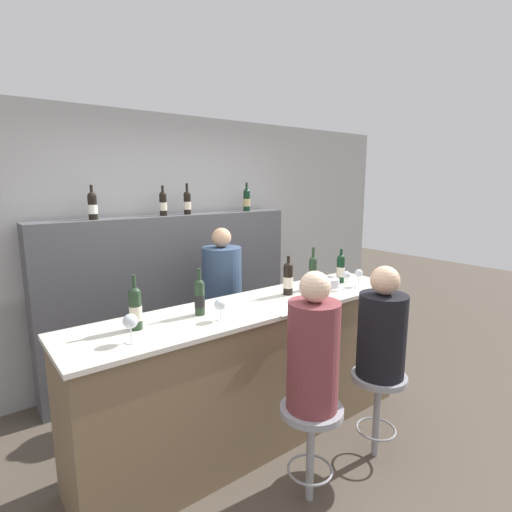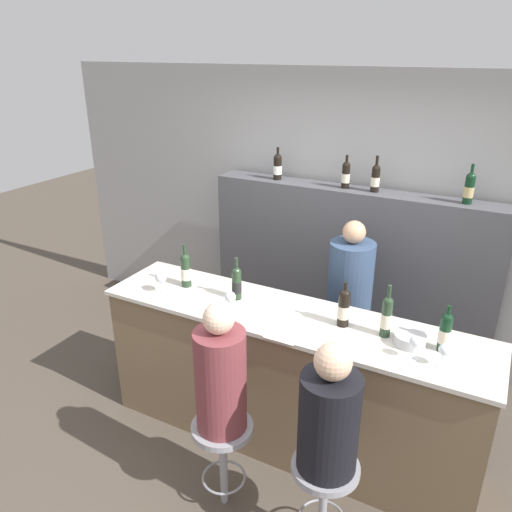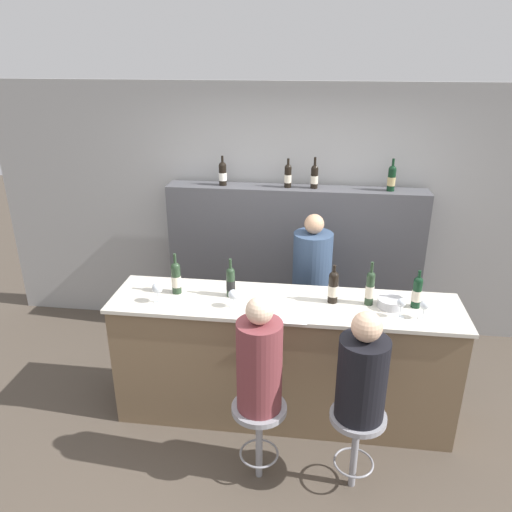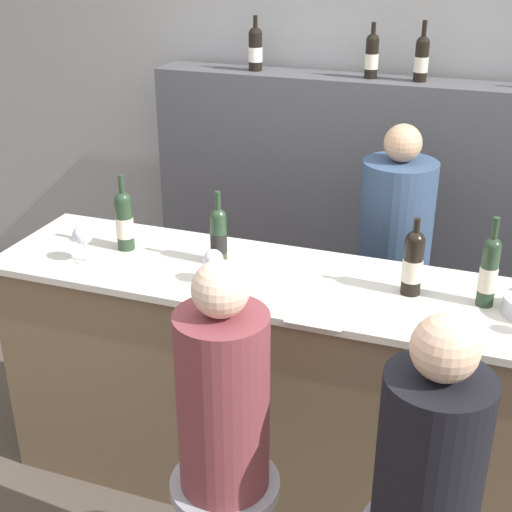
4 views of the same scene
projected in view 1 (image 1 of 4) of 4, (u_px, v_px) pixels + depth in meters
name	position (u px, v px, depth m)	size (l,w,h in m)	color
ground_plane	(280.00, 456.00, 2.87)	(16.00, 16.00, 0.00)	#4C4238
wall_back	(163.00, 246.00, 4.06)	(6.40, 0.05, 2.60)	#9E9E9E
bar_counter	(255.00, 372.00, 3.00)	(2.72, 0.63, 1.07)	brown
back_bar_cabinet	(175.00, 297.00, 3.97)	(2.55, 0.28, 1.63)	#4C4C51
wine_bottle_counter_0	(135.00, 308.00, 2.40)	(0.08, 0.08, 0.34)	#233823
wine_bottle_counter_1	(200.00, 296.00, 2.66)	(0.07, 0.07, 0.32)	#233823
wine_bottle_counter_2	(288.00, 278.00, 3.14)	(0.08, 0.08, 0.31)	black
wine_bottle_counter_3	(313.00, 272.00, 3.30)	(0.07, 0.07, 0.35)	#233823
wine_bottle_counter_4	(341.00, 268.00, 3.51)	(0.07, 0.07, 0.30)	black
wine_bottle_backbar_0	(93.00, 206.00, 3.37)	(0.08, 0.08, 0.29)	black
wine_bottle_backbar_1	(163.00, 203.00, 3.75)	(0.07, 0.07, 0.28)	black
wine_bottle_backbar_2	(187.00, 202.00, 3.91)	(0.07, 0.07, 0.30)	black
wine_bottle_backbar_3	(247.00, 200.00, 4.34)	(0.07, 0.07, 0.31)	black
wine_glass_0	(130.00, 322.00, 2.20)	(0.08, 0.08, 0.16)	silver
wine_glass_1	(220.00, 305.00, 2.56)	(0.08, 0.08, 0.14)	silver
wine_glass_2	(346.00, 276.00, 3.30)	(0.06, 0.06, 0.15)	silver
wine_glass_3	(359.00, 274.00, 3.40)	(0.07, 0.07, 0.15)	silver
metal_bowl	(328.00, 282.00, 3.40)	(0.20, 0.20, 0.07)	#B7B7BC
tasting_menu	(280.00, 308.00, 2.81)	(0.21, 0.30, 0.00)	white
bar_stool_left	(311.00, 427.00, 2.40)	(0.38, 0.38, 0.63)	gray
guest_seated_left	(313.00, 350.00, 2.31)	(0.30, 0.30, 0.83)	brown
bar_stool_right	(378.00, 392.00, 2.80)	(0.38, 0.38, 0.63)	gray
guest_seated_right	(382.00, 329.00, 2.72)	(0.33, 0.33, 0.77)	black
bartender	(223.00, 318.00, 3.67)	(0.35, 0.35, 1.55)	#334766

